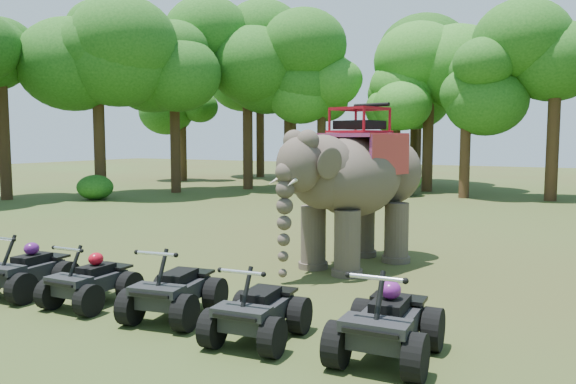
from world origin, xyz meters
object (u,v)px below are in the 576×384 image
atv_0 (26,263)px  atv_2 (174,281)px  elephant (356,185)px  atv_1 (91,274)px  atv_4 (387,312)px  atv_3 (258,301)px

atv_0 → atv_2: 3.52m
elephant → atv_2: bearing=-87.2°
atv_1 → atv_4: bearing=-0.6°
atv_4 → atv_0: bearing=178.5°
elephant → atv_1: size_ratio=2.92×
atv_2 → atv_3: 1.82m
elephant → atv_0: (-4.74, -5.43, -1.32)m
elephant → atv_4: elephant is taller
atv_3 → atv_4: atv_4 is taller
atv_1 → atv_2: 1.83m
atv_0 → atv_1: 1.68m
elephant → atv_2: size_ratio=2.71×
atv_4 → atv_1: bearing=178.2°
elephant → atv_3: elephant is taller
atv_1 → atv_4: atv_4 is taller
atv_2 → atv_3: size_ratio=1.04×
elephant → atv_3: size_ratio=2.83×
atv_1 → elephant: bearing=58.0°
atv_2 → atv_3: bearing=-17.3°
atv_0 → atv_3: size_ratio=1.02×
atv_3 → atv_1: bearing=172.6°
atv_1 → atv_4: 5.57m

